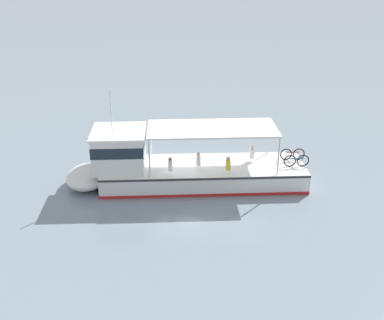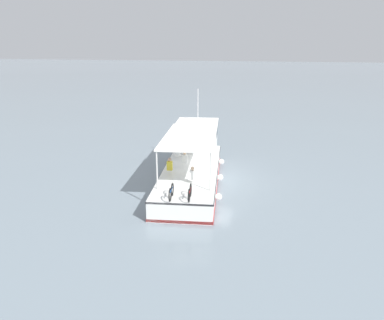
# 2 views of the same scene
# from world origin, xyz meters

# --- Properties ---
(ground_plane) EXTENTS (400.00, 400.00, 0.00)m
(ground_plane) POSITION_xyz_m (0.00, 0.00, 0.00)
(ground_plane) COLOR gray
(ferry_main) EXTENTS (5.20, 13.04, 5.32)m
(ferry_main) POSITION_xyz_m (1.37, -0.29, 1.02)
(ferry_main) COLOR white
(ferry_main) RESTS_ON ground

